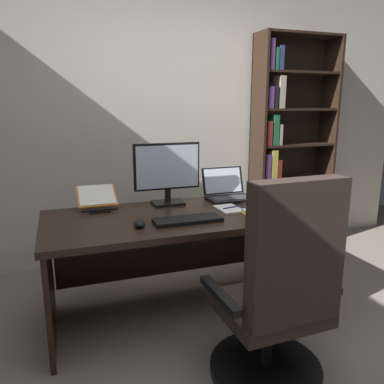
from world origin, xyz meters
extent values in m
plane|color=slate|center=(0.00, 0.00, 0.00)|extent=(6.68, 6.68, 0.00)
cube|color=beige|center=(0.00, 1.92, 1.33)|extent=(5.05, 0.12, 2.65)
cube|color=black|center=(-0.24, 0.76, 0.70)|extent=(1.86, 0.80, 0.04)
cube|color=black|center=(-1.13, 0.76, 0.34)|extent=(0.03, 0.74, 0.68)
cube|color=black|center=(0.65, 0.76, 0.34)|extent=(0.03, 0.74, 0.68)
cube|color=black|center=(-0.24, 1.14, 0.37)|extent=(1.74, 0.03, 0.47)
cube|color=black|center=(0.78, 1.70, 1.03)|extent=(0.02, 0.28, 2.06)
cube|color=black|center=(1.58, 1.70, 1.03)|extent=(0.02, 0.28, 2.06)
cube|color=black|center=(1.18, 1.84, 1.03)|extent=(0.83, 0.01, 2.06)
cube|color=black|center=(1.18, 1.70, 0.01)|extent=(0.78, 0.26, 0.02)
cube|color=black|center=(0.84, 1.67, 0.12)|extent=(0.05, 0.20, 0.20)
cube|color=olive|center=(0.90, 1.65, 0.13)|extent=(0.05, 0.16, 0.21)
cube|color=olive|center=(0.95, 1.68, 0.17)|extent=(0.04, 0.21, 0.29)
cube|color=#195633|center=(1.00, 1.68, 0.15)|extent=(0.04, 0.22, 0.26)
cube|color=black|center=(1.18, 1.70, 0.35)|extent=(0.78, 0.26, 0.02)
cube|color=navy|center=(0.83, 1.68, 0.47)|extent=(0.05, 0.21, 0.21)
cube|color=black|center=(0.90, 1.67, 0.45)|extent=(0.06, 0.20, 0.18)
cube|color=navy|center=(0.97, 1.68, 0.48)|extent=(0.05, 0.22, 0.23)
cube|color=maroon|center=(1.03, 1.67, 0.50)|extent=(0.05, 0.19, 0.28)
cube|color=black|center=(1.18, 1.70, 0.69)|extent=(0.78, 0.26, 0.02)
cube|color=#512D66|center=(0.83, 1.67, 0.83)|extent=(0.05, 0.20, 0.25)
cube|color=gold|center=(0.90, 1.66, 0.85)|extent=(0.06, 0.17, 0.29)
cube|color=maroon|center=(0.96, 1.68, 0.80)|extent=(0.04, 0.21, 0.20)
cube|color=black|center=(1.18, 1.70, 1.03)|extent=(0.78, 0.26, 0.02)
cube|color=maroon|center=(0.83, 1.67, 1.15)|extent=(0.05, 0.20, 0.23)
cube|color=#195633|center=(0.90, 1.68, 1.18)|extent=(0.05, 0.21, 0.28)
cube|color=gray|center=(0.95, 1.67, 1.14)|extent=(0.03, 0.21, 0.19)
cube|color=black|center=(1.18, 1.70, 1.37)|extent=(0.78, 0.26, 0.02)
cube|color=#512D66|center=(0.83, 1.67, 1.48)|extent=(0.05, 0.19, 0.19)
cube|color=black|center=(0.89, 1.67, 1.48)|extent=(0.04, 0.20, 0.20)
cube|color=gray|center=(0.95, 1.66, 1.53)|extent=(0.06, 0.18, 0.29)
cube|color=black|center=(1.18, 1.70, 1.71)|extent=(0.78, 0.26, 0.02)
cube|color=#512D66|center=(0.83, 1.67, 1.85)|extent=(0.04, 0.20, 0.26)
cube|color=#195633|center=(0.88, 1.66, 1.81)|extent=(0.03, 0.17, 0.19)
cube|color=navy|center=(0.92, 1.68, 1.83)|extent=(0.04, 0.22, 0.21)
cube|color=black|center=(1.18, 1.70, 2.05)|extent=(0.78, 0.26, 0.02)
cylinder|color=black|center=(-0.05, 0.04, 0.03)|extent=(0.60, 0.60, 0.05)
cylinder|color=black|center=(-0.05, 0.04, 0.20)|extent=(0.06, 0.06, 0.30)
cube|color=#2D231E|center=(-0.05, 0.04, 0.39)|extent=(0.51, 0.50, 0.07)
cube|color=#2D231E|center=(-0.04, -0.16, 0.76)|extent=(0.48, 0.11, 0.68)
cube|color=black|center=(-0.33, 0.04, 0.51)|extent=(0.06, 0.39, 0.04)
cube|color=black|center=(0.23, 0.05, 0.51)|extent=(0.06, 0.39, 0.04)
cube|color=black|center=(-0.30, 1.04, 0.73)|extent=(0.22, 0.16, 0.02)
cylinder|color=black|center=(-0.30, 1.04, 0.78)|extent=(0.04, 0.04, 0.09)
cube|color=black|center=(-0.30, 1.05, 0.99)|extent=(0.48, 0.02, 0.33)
cube|color=silver|center=(-0.30, 1.03, 0.99)|extent=(0.45, 0.00, 0.30)
cube|color=black|center=(0.17, 1.00, 0.73)|extent=(0.34, 0.22, 0.02)
cube|color=#2D2D30|center=(0.17, 0.98, 0.74)|extent=(0.29, 0.12, 0.00)
cube|color=black|center=(0.17, 1.14, 0.84)|extent=(0.34, 0.07, 0.20)
cube|color=silver|center=(0.17, 1.14, 0.84)|extent=(0.30, 0.06, 0.18)
cube|color=black|center=(-0.30, 0.59, 0.73)|extent=(0.42, 0.15, 0.02)
ellipsoid|color=black|center=(-0.60, 0.59, 0.74)|extent=(0.06, 0.10, 0.04)
cube|color=black|center=(-0.79, 1.02, 0.72)|extent=(0.14, 0.12, 0.01)
cube|color=black|center=(-0.79, 0.97, 0.73)|extent=(0.24, 0.01, 0.01)
cube|color=orange|center=(-0.79, 1.13, 0.79)|extent=(0.26, 0.23, 0.11)
cube|color=white|center=(-0.79, 1.13, 0.80)|extent=(0.24, 0.21, 0.10)
cube|color=yellow|center=(0.21, 0.55, 0.72)|extent=(0.26, 0.28, 0.01)
cube|color=yellow|center=(0.45, 0.54, 0.72)|extent=(0.26, 0.28, 0.01)
cube|color=white|center=(0.21, 0.55, 0.73)|extent=(0.24, 0.27, 0.02)
cube|color=white|center=(0.45, 0.54, 0.73)|extent=(0.24, 0.27, 0.02)
cylinder|color=#B7B7BC|center=(0.33, 0.54, 0.73)|extent=(0.03, 0.25, 0.02)
cube|color=white|center=(0.05, 0.77, 0.72)|extent=(0.16, 0.21, 0.01)
cylinder|color=navy|center=(0.07, 0.77, 0.73)|extent=(0.14, 0.04, 0.01)
camera|label=1|loc=(-1.02, -1.52, 1.42)|focal=35.55mm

